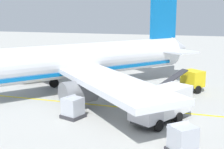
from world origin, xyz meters
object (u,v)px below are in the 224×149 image
object	(u,v)px
service_truck_catering	(162,104)
cargo_container_mid	(182,139)
airliner_foreground	(54,63)
cargo_container_far	(73,108)
service_truck_baggage	(185,82)

from	to	relation	value
service_truck_catering	cargo_container_mid	distance (m)	5.72
airliner_foreground	cargo_container_mid	size ratio (longest dim) A/B	14.56
cargo_container_mid	cargo_container_far	world-z (taller)	cargo_container_mid
airliner_foreground	service_truck_baggage	bearing A→B (deg)	-71.40
cargo_container_far	service_truck_catering	bearing A→B (deg)	-80.69
cargo_container_far	cargo_container_mid	bearing A→B (deg)	-113.07
service_truck_catering	cargo_container_far	size ratio (longest dim) A/B	2.88
airliner_foreground	service_truck_baggage	world-z (taller)	airliner_foreground
cargo_container_mid	cargo_container_far	distance (m)	10.38
cargo_container_far	service_truck_baggage	bearing A→B (deg)	-37.21
service_truck_baggage	cargo_container_far	bearing A→B (deg)	142.79
airliner_foreground	service_truck_catering	size ratio (longest dim) A/B	5.62
service_truck_catering	cargo_container_far	xyz separation A→B (m)	(-1.22, 7.47, -0.67)
service_truck_baggage	cargo_container_mid	world-z (taller)	service_truck_baggage
cargo_container_mid	service_truck_catering	bearing A→B (deg)	21.44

